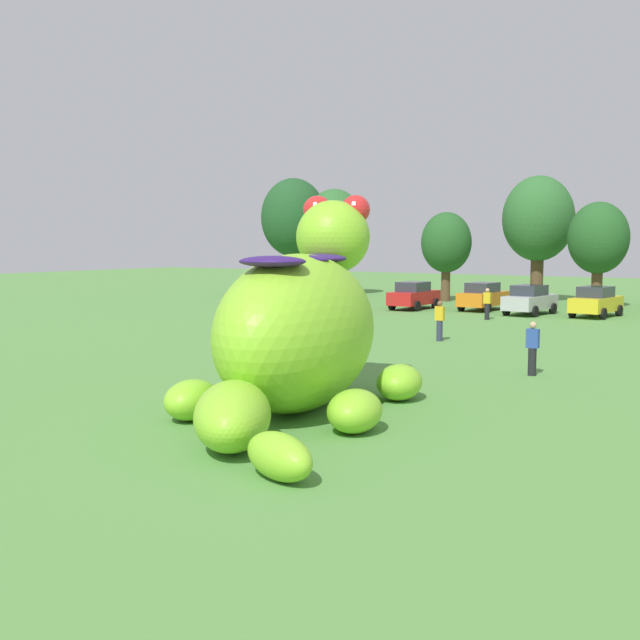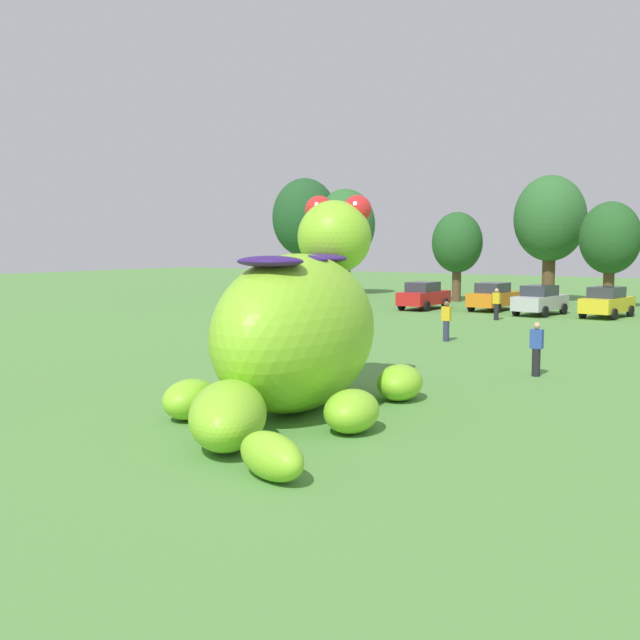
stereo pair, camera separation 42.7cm
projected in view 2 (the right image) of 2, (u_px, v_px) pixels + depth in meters
ground_plane at (278, 410)px, 19.87m from camera, size 160.00×160.00×0.00m
giant_inflatable_creature at (298, 330)px, 19.78m from camera, size 7.47×10.04×5.53m
car_red at (424, 296)px, 49.15m from camera, size 2.01×4.13×1.72m
car_orange at (493, 297)px, 48.21m from camera, size 2.12×4.19×1.72m
car_silver at (540, 300)px, 45.34m from camera, size 2.27×4.26×1.72m
car_yellow at (607, 302)px, 43.87m from camera, size 2.28×4.26×1.72m
tree_far_left at (305, 218)px, 63.37m from camera, size 5.21×5.21×9.25m
tree_left at (345, 226)px, 62.32m from camera, size 4.69×4.69×8.33m
tree_mid_left at (457, 243)px, 55.39m from camera, size 3.53×3.53×6.27m
tree_centre_left at (550, 219)px, 54.70m from camera, size 4.94×4.94×8.77m
tree_centre at (610, 239)px, 49.60m from camera, size 3.78×3.78×6.71m
spectator_mid_field at (536, 349)px, 24.76m from camera, size 0.38×0.26×1.71m
spectator_by_cars at (496, 304)px, 42.46m from camera, size 0.38×0.26×1.71m
spectator_wandering at (446, 321)px, 33.44m from camera, size 0.38×0.26×1.71m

